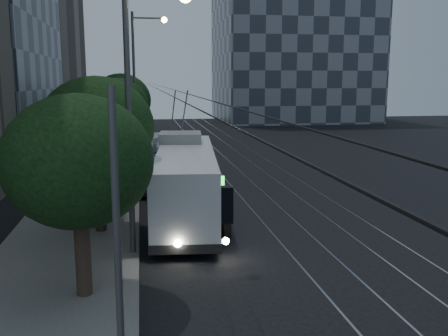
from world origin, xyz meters
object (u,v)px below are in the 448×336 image
car_white_c (156,142)px  streetlamp_far (140,73)px  car_white_d (146,134)px  car_white_a (174,162)px  car_white_b (148,146)px  streetlamp_near (140,94)px  pickup_silver (151,176)px  trolleybus (186,181)px

car_white_c → streetlamp_far: bearing=-113.0°
car_white_c → car_white_d: car_white_c is taller
car_white_a → car_white_b: bearing=75.1°
streetlamp_near → streetlamp_far: (0.02, 21.09, 0.94)m
car_white_b → car_white_d: 9.24m
pickup_silver → car_white_d: size_ratio=1.50×
car_white_b → pickup_silver: bearing=-66.6°
car_white_d → streetlamp_near: 34.52m
pickup_silver → car_white_b: bearing=82.2°
streetlamp_far → car_white_d: bearing=87.9°
car_white_b → car_white_c: bearing=92.6°
car_white_b → car_white_c: size_ratio=1.01×
car_white_b → streetlamp_near: 25.41m
car_white_c → car_white_d: (-0.75, 7.31, -0.11)m
trolleybus → pickup_silver: bearing=108.8°
car_white_a → streetlamp_far: (-2.07, 5.13, 5.85)m
pickup_silver → car_white_a: size_ratio=1.32×
pickup_silver → car_white_b: 14.08m
pickup_silver → car_white_b: (0.02, 14.08, -0.11)m
car_white_b → streetlamp_near: (-0.52, -24.92, 4.96)m
car_white_a → trolleybus: bearing=-115.9°
car_white_b → streetlamp_near: bearing=-67.7°
car_white_a → car_white_c: size_ratio=0.93×
car_white_d → streetlamp_near: size_ratio=0.40×
pickup_silver → car_white_a: pickup_silver is taller
pickup_silver → streetlamp_far: 11.78m
trolleybus → streetlamp_near: size_ratio=1.28×
car_white_a → streetlamp_near: 16.82m
car_white_b → car_white_d: (-0.02, 9.24, -0.03)m
car_white_b → streetlamp_far: (-0.49, -3.83, 5.90)m
pickup_silver → car_white_c: bearing=79.6°
trolleybus → streetlamp_far: streetlamp_far is taller
pickup_silver → car_white_d: 23.31m
trolleybus → pickup_silver: 6.22m
car_white_b → car_white_d: size_ratio=1.23×
car_white_a → streetlamp_near: streetlamp_near is taller
car_white_d → streetlamp_near: streetlamp_near is taller
car_white_d → pickup_silver: bearing=-111.1°
car_white_a → car_white_c: 10.92m
car_white_d → streetlamp_near: (-0.50, -34.16, 4.99)m
pickup_silver → streetlamp_far: size_ratio=0.50×
trolleybus → streetlamp_near: (-1.90, -4.85, 3.99)m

